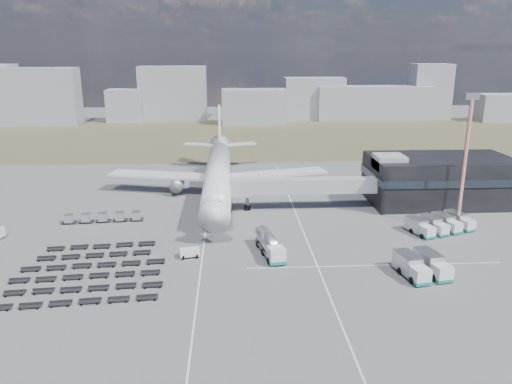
{
  "coord_description": "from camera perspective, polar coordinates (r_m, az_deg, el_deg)",
  "views": [
    {
      "loc": [
        2.7,
        -78.06,
        32.53
      ],
      "look_at": [
        7.97,
        20.11,
        4.0
      ],
      "focal_mm": 35.0,
      "sensor_mm": 36.0,
      "label": 1
    }
  ],
  "objects": [
    {
      "name": "service_trucks_near",
      "position": [
        78.33,
        18.42,
        -7.98
      ],
      "size": [
        7.3,
        8.23,
        2.9
      ],
      "rotation": [
        0.0,
        0.0,
        0.2
      ],
      "color": "silver",
      "rests_on": "ground"
    },
    {
      "name": "terminal",
      "position": [
        114.82,
        20.15,
        1.43
      ],
      "size": [
        30.4,
        16.4,
        11.0
      ],
      "color": "black",
      "rests_on": "ground"
    },
    {
      "name": "skyline",
      "position": [
        230.9,
        -8.98,
        10.46
      ],
      "size": [
        308.57,
        27.38,
        25.64
      ],
      "color": "gray",
      "rests_on": "ground"
    },
    {
      "name": "service_trucks_far",
      "position": [
        97.86,
        20.28,
        -3.42
      ],
      "size": [
        12.86,
        9.73,
        2.54
      ],
      "rotation": [
        0.0,
        0.0,
        0.34
      ],
      "color": "silver",
      "rests_on": "ground"
    },
    {
      "name": "floodlight_mast",
      "position": [
        97.74,
        22.74,
        3.09
      ],
      "size": [
        2.37,
        1.93,
        24.94
      ],
      "rotation": [
        0.0,
        0.0,
        -0.15
      ],
      "color": "red",
      "rests_on": "ground"
    },
    {
      "name": "jet_bridge",
      "position": [
        103.09,
        4.4,
        0.68
      ],
      "size": [
        30.3,
        3.8,
        7.05
      ],
      "color": "#939399",
      "rests_on": "ground"
    },
    {
      "name": "uld_row",
      "position": [
        100.83,
        -17.09,
        -2.78
      ],
      "size": [
        15.35,
        2.83,
        1.68
      ],
      "rotation": [
        0.0,
        0.0,
        0.08
      ],
      "color": "black",
      "rests_on": "ground"
    },
    {
      "name": "catering_truck",
      "position": [
        119.08,
        -0.62,
        0.96
      ],
      "size": [
        3.94,
        5.82,
        2.48
      ],
      "rotation": [
        0.0,
        0.0,
        0.35
      ],
      "color": "silver",
      "rests_on": "ground"
    },
    {
      "name": "ground",
      "position": [
        84.61,
        -4.69,
        -6.49
      ],
      "size": [
        420.0,
        420.0,
        0.0
      ],
      "primitive_type": "plane",
      "color": "#565659",
      "rests_on": "ground"
    },
    {
      "name": "lane_markings",
      "position": [
        87.63,
        1.78,
        -5.61
      ],
      "size": [
        47.12,
        110.0,
        0.01
      ],
      "color": "silver",
      "rests_on": "ground"
    },
    {
      "name": "pushback_tug",
      "position": [
        81.58,
        -7.59,
        -6.92
      ],
      "size": [
        3.42,
        2.35,
        1.43
      ],
      "primitive_type": "cube",
      "rotation": [
        0.0,
        0.0,
        0.2
      ],
      "color": "silver",
      "rests_on": "ground"
    },
    {
      "name": "fuel_tanker",
      "position": [
        81.59,
        1.59,
        -6.04
      ],
      "size": [
        4.51,
        10.68,
        3.35
      ],
      "rotation": [
        0.0,
        0.0,
        0.19
      ],
      "color": "silver",
      "rests_on": "ground"
    },
    {
      "name": "airliner",
      "position": [
        113.78,
        -4.34,
        2.28
      ],
      "size": [
        51.59,
        64.53,
        17.62
      ],
      "color": "silver",
      "rests_on": "ground"
    },
    {
      "name": "baggage_dollies",
      "position": [
        79.54,
        -18.67,
        -8.61
      ],
      "size": [
        23.4,
        22.65,
        0.67
      ],
      "rotation": [
        0.0,
        0.0,
        0.09
      ],
      "color": "black",
      "rests_on": "ground"
    },
    {
      "name": "grass_strip",
      "position": [
        190.87,
        -3.86,
        6.33
      ],
      "size": [
        420.0,
        90.0,
        0.01
      ],
      "primitive_type": "cube",
      "color": "brown",
      "rests_on": "ground"
    }
  ]
}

